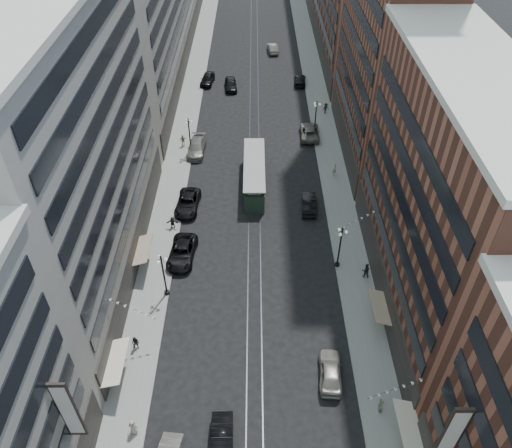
{
  "coord_description": "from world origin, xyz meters",
  "views": [
    {
      "loc": [
        0.06,
        -6.67,
        40.17
      ],
      "look_at": [
        0.18,
        33.48,
        5.0
      ],
      "focal_mm": 35.0,
      "sensor_mm": 36.0,
      "label": 1
    }
  ],
  "objects_px": {
    "lamppost_sw_far": "(164,274)",
    "lamppost_se_far": "(340,246)",
    "car_11": "(309,132)",
    "pedestrian_9": "(326,108)",
    "pedestrian_4": "(381,406)",
    "car_4": "(330,372)",
    "car_7": "(188,203)",
    "car_8": "(196,148)",
    "pedestrian_5": "(172,222)",
    "car_9": "(207,79)",
    "car_10": "(309,204)",
    "pedestrian_6": "(183,140)",
    "car_14": "(273,48)",
    "car_12": "(300,80)",
    "car_5": "(222,443)",
    "car_13": "(231,84)",
    "pedestrian_1": "(133,427)",
    "pedestrian_8": "(334,169)",
    "lamppost_sw_mid": "(190,135)",
    "car_2": "(182,252)",
    "pedestrian_7": "(366,270)",
    "streetcar": "(254,175)",
    "lamppost_se_mid": "(316,117)"
  },
  "relations": [
    {
      "from": "car_10",
      "to": "pedestrian_5",
      "type": "xyz_separation_m",
      "value": [
        -16.72,
        -3.67,
        0.11
      ]
    },
    {
      "from": "car_12",
      "to": "pedestrian_7",
      "type": "xyz_separation_m",
      "value": [
        3.78,
        -47.3,
        0.36
      ]
    },
    {
      "from": "pedestrian_7",
      "to": "pedestrian_9",
      "type": "bearing_deg",
      "value": -83.51
    },
    {
      "from": "car_10",
      "to": "pedestrian_6",
      "type": "distance_m",
      "value": 22.73
    },
    {
      "from": "pedestrian_1",
      "to": "pedestrian_6",
      "type": "distance_m",
      "value": 43.82
    },
    {
      "from": "car_11",
      "to": "pedestrian_7",
      "type": "xyz_separation_m",
      "value": [
        3.6,
        -29.21,
        0.24
      ]
    },
    {
      "from": "car_8",
      "to": "pedestrian_5",
      "type": "height_order",
      "value": "car_8"
    },
    {
      "from": "pedestrian_4",
      "to": "car_9",
      "type": "height_order",
      "value": "pedestrian_4"
    },
    {
      "from": "car_9",
      "to": "pedestrian_5",
      "type": "relative_size",
      "value": 3.38
    },
    {
      "from": "lamppost_sw_far",
      "to": "lamppost_se_far",
      "type": "distance_m",
      "value": 18.83
    },
    {
      "from": "pedestrian_4",
      "to": "car_4",
      "type": "bearing_deg",
      "value": 51.55
    },
    {
      "from": "car_12",
      "to": "pedestrian_7",
      "type": "height_order",
      "value": "pedestrian_7"
    },
    {
      "from": "lamppost_sw_mid",
      "to": "pedestrian_5",
      "type": "distance_m",
      "value": 16.68
    },
    {
      "from": "lamppost_se_far",
      "to": "car_12",
      "type": "relative_size",
      "value": 1.13
    },
    {
      "from": "car_11",
      "to": "car_2",
      "type": "bearing_deg",
      "value": 59.23
    },
    {
      "from": "lamppost_sw_mid",
      "to": "pedestrian_8",
      "type": "xyz_separation_m",
      "value": [
        20.09,
        -5.8,
        -2.01
      ]
    },
    {
      "from": "car_2",
      "to": "pedestrian_6",
      "type": "xyz_separation_m",
      "value": [
        -2.37,
        23.39,
        0.2
      ]
    },
    {
      "from": "car_8",
      "to": "pedestrian_9",
      "type": "height_order",
      "value": "pedestrian_9"
    },
    {
      "from": "pedestrian_8",
      "to": "car_10",
      "type": "bearing_deg",
      "value": 25.07
    },
    {
      "from": "pedestrian_8",
      "to": "lamppost_sw_far",
      "type": "bearing_deg",
      "value": 11.31
    },
    {
      "from": "pedestrian_5",
      "to": "car_8",
      "type": "bearing_deg",
      "value": 85.82
    },
    {
      "from": "car_9",
      "to": "car_12",
      "type": "height_order",
      "value": "car_9"
    },
    {
      "from": "lamppost_sw_far",
      "to": "car_5",
      "type": "height_order",
      "value": "lamppost_sw_far"
    },
    {
      "from": "lamppost_sw_mid",
      "to": "car_13",
      "type": "bearing_deg",
      "value": 76.23
    },
    {
      "from": "car_10",
      "to": "pedestrian_6",
      "type": "bearing_deg",
      "value": -36.39
    },
    {
      "from": "car_4",
      "to": "pedestrian_9",
      "type": "bearing_deg",
      "value": -91.02
    },
    {
      "from": "car_9",
      "to": "pedestrian_9",
      "type": "relative_size",
      "value": 2.93
    },
    {
      "from": "lamppost_se_far",
      "to": "pedestrian_5",
      "type": "bearing_deg",
      "value": 161.22
    },
    {
      "from": "pedestrian_5",
      "to": "pedestrian_7",
      "type": "relative_size",
      "value": 0.82
    },
    {
      "from": "car_7",
      "to": "pedestrian_1",
      "type": "bearing_deg",
      "value": -89.08
    },
    {
      "from": "car_7",
      "to": "car_8",
      "type": "distance_m",
      "value": 12.77
    },
    {
      "from": "car_4",
      "to": "car_9",
      "type": "xyz_separation_m",
      "value": [
        -15.2,
        59.64,
        0.03
      ]
    },
    {
      "from": "car_5",
      "to": "pedestrian_8",
      "type": "relative_size",
      "value": 2.7
    },
    {
      "from": "pedestrian_6",
      "to": "car_10",
      "type": "bearing_deg",
      "value": 119.45
    },
    {
      "from": "car_11",
      "to": "pedestrian_9",
      "type": "distance_m",
      "value": 7.66
    },
    {
      "from": "car_8",
      "to": "pedestrian_7",
      "type": "relative_size",
      "value": 3.21
    },
    {
      "from": "car_13",
      "to": "pedestrian_6",
      "type": "xyz_separation_m",
      "value": [
        -6.37,
        -18.83,
        0.18
      ]
    },
    {
      "from": "streetcar",
      "to": "car_4",
      "type": "xyz_separation_m",
      "value": [
        6.8,
        -29.05,
        -0.74
      ]
    },
    {
      "from": "car_8",
      "to": "lamppost_se_far",
      "type": "bearing_deg",
      "value": -50.21
    },
    {
      "from": "car_8",
      "to": "pedestrian_5",
      "type": "relative_size",
      "value": 3.94
    },
    {
      "from": "lamppost_sw_mid",
      "to": "car_11",
      "type": "relative_size",
      "value": 0.92
    },
    {
      "from": "lamppost_se_far",
      "to": "car_12",
      "type": "bearing_deg",
      "value": 91.22
    },
    {
      "from": "lamppost_sw_far",
      "to": "car_14",
      "type": "xyz_separation_m",
      "value": [
        12.93,
        63.88,
        -2.29
      ]
    },
    {
      "from": "lamppost_sw_mid",
      "to": "car_7",
      "type": "bearing_deg",
      "value": -86.39
    },
    {
      "from": "pedestrian_4",
      "to": "car_7",
      "type": "height_order",
      "value": "pedestrian_4"
    },
    {
      "from": "car_8",
      "to": "car_13",
      "type": "height_order",
      "value": "car_13"
    },
    {
      "from": "pedestrian_7",
      "to": "lamppost_sw_far",
      "type": "bearing_deg",
      "value": 12.17
    },
    {
      "from": "pedestrian_4",
      "to": "car_5",
      "type": "bearing_deg",
      "value": 105.71
    },
    {
      "from": "car_9",
      "to": "lamppost_se_mid",
      "type": "bearing_deg",
      "value": -37.53
    },
    {
      "from": "car_12",
      "to": "lamppost_sw_mid",
      "type": "bearing_deg",
      "value": 57.28
    }
  ]
}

